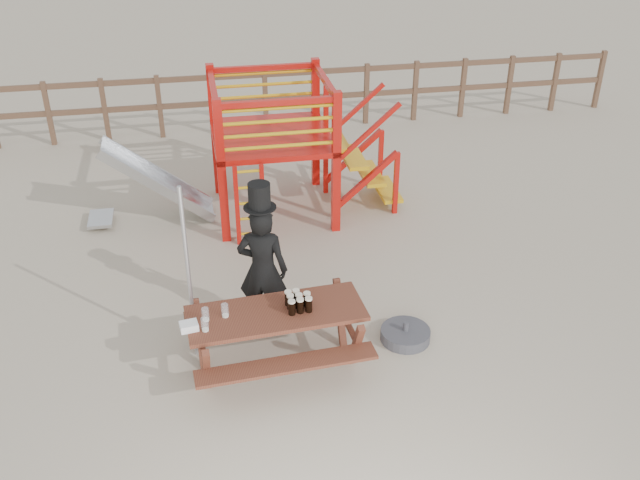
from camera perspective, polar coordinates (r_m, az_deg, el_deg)
The scene contains 10 objects.
ground at distance 8.07m, azimuth -1.65°, elevation -9.34°, with size 60.00×60.00×0.00m, color tan.
back_fence at distance 13.91m, azimuth -6.49°, elevation 11.45°, with size 15.09×0.09×1.20m.
playground_fort at distance 10.61m, azimuth -4.25°, elevation 7.52°, with size 4.71×1.84×2.10m.
picnic_table at distance 7.69m, azimuth -3.49°, elevation -7.34°, with size 1.95×1.41×0.72m.
man_with_hat at distance 8.07m, azimuth -4.61°, elevation -2.13°, with size 0.67×0.55×1.87m.
metal_pole at distance 7.63m, azimuth -10.46°, elevation -2.84°, with size 0.05×0.05×2.08m, color #B2B2B7.
parasol_base at distance 8.34m, azimuth 6.84°, elevation -7.53°, with size 0.57×0.57×0.24m.
paper_bag at distance 7.36m, azimuth -10.44°, elevation -6.80°, with size 0.18×0.14×0.08m, color white.
stout_pints at distance 7.52m, azimuth -1.80°, elevation -4.95°, with size 0.27×0.26×0.17m.
empty_glasses at distance 7.41m, azimuth -8.64°, elevation -6.11°, with size 0.29×0.28×0.15m.
Camera 1 is at (-0.94, -6.17, 5.11)m, focal length 40.00 mm.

